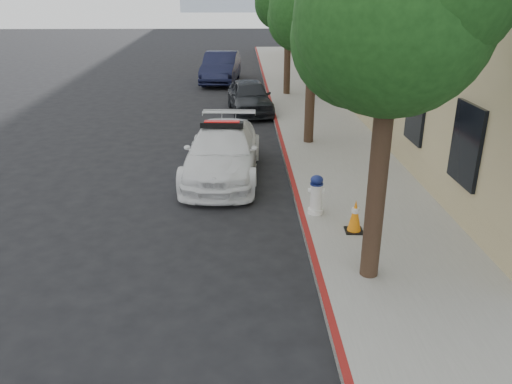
{
  "coord_description": "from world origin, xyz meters",
  "views": [
    {
      "loc": [
        0.78,
        -9.22,
        4.58
      ],
      "look_at": [
        1.05,
        -0.36,
        1.0
      ],
      "focal_mm": 35.0,
      "sensor_mm": 36.0,
      "label": 1
    }
  ],
  "objects_px": {
    "parked_car_far": "(221,67)",
    "fire_hydrant": "(316,195)",
    "police_car": "(223,152)",
    "parked_car_mid": "(250,96)",
    "traffic_cone": "(355,216)"
  },
  "relations": [
    {
      "from": "parked_car_mid",
      "to": "traffic_cone",
      "type": "height_order",
      "value": "parked_car_mid"
    },
    {
      "from": "parked_car_far",
      "to": "traffic_cone",
      "type": "relative_size",
      "value": 7.25
    },
    {
      "from": "parked_car_far",
      "to": "fire_hydrant",
      "type": "distance_m",
      "value": 17.68
    },
    {
      "from": "police_car",
      "to": "parked_car_mid",
      "type": "bearing_deg",
      "value": 87.07
    },
    {
      "from": "parked_car_far",
      "to": "fire_hydrant",
      "type": "xyz_separation_m",
      "value": [
        2.63,
        -17.48,
        -0.23
      ]
    },
    {
      "from": "parked_car_mid",
      "to": "parked_car_far",
      "type": "xyz_separation_m",
      "value": [
        -1.4,
        7.23,
        0.14
      ]
    },
    {
      "from": "parked_car_mid",
      "to": "fire_hydrant",
      "type": "xyz_separation_m",
      "value": [
        1.23,
        -10.25,
        -0.09
      ]
    },
    {
      "from": "parked_car_far",
      "to": "traffic_cone",
      "type": "xyz_separation_m",
      "value": [
        3.27,
        -18.38,
        -0.32
      ]
    },
    {
      "from": "parked_car_mid",
      "to": "police_car",
      "type": "bearing_deg",
      "value": -103.56
    },
    {
      "from": "police_car",
      "to": "parked_car_far",
      "type": "relative_size",
      "value": 0.98
    },
    {
      "from": "police_car",
      "to": "traffic_cone",
      "type": "bearing_deg",
      "value": -50.33
    },
    {
      "from": "police_car",
      "to": "fire_hydrant",
      "type": "distance_m",
      "value": 3.49
    },
    {
      "from": "police_car",
      "to": "traffic_cone",
      "type": "relative_size",
      "value": 7.08
    },
    {
      "from": "parked_car_far",
      "to": "fire_hydrant",
      "type": "relative_size",
      "value": 5.63
    },
    {
      "from": "parked_car_far",
      "to": "parked_car_mid",
      "type": "bearing_deg",
      "value": -73.86
    }
  ]
}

